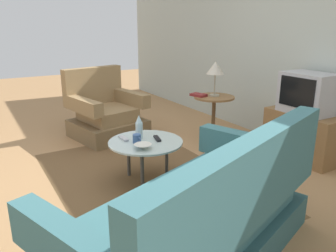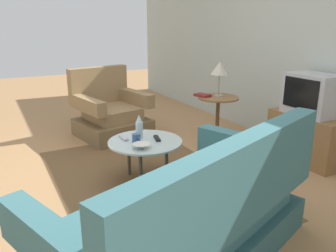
{
  "view_description": "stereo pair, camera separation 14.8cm",
  "coord_description": "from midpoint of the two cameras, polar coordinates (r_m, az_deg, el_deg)",
  "views": [
    {
      "loc": [
        2.85,
        -1.28,
        1.54
      ],
      "look_at": [
        0.07,
        0.38,
        0.55
      ],
      "focal_mm": 35.87,
      "sensor_mm": 36.0,
      "label": 1
    },
    {
      "loc": [
        2.92,
        -1.15,
        1.54
      ],
      "look_at": [
        0.07,
        0.38,
        0.55
      ],
      "focal_mm": 35.87,
      "sensor_mm": 36.0,
      "label": 2
    }
  ],
  "objects": [
    {
      "name": "coffee_table",
      "position": [
        3.34,
        -2.63,
        -3.17
      ],
      "size": [
        0.74,
        0.74,
        0.43
      ],
      "color": "#B2C6C1",
      "rests_on": "ground"
    },
    {
      "name": "tv_stand",
      "position": [
        4.25,
        23.54,
        -1.78
      ],
      "size": [
        0.88,
        0.46,
        0.55
      ],
      "color": "olive",
      "rests_on": "ground"
    },
    {
      "name": "couch",
      "position": [
        2.28,
        5.22,
        -16.07
      ],
      "size": [
        1.53,
        2.1,
        0.95
      ],
      "rotation": [
        0.0,
        0.0,
        1.91
      ],
      "color": "#325C60",
      "rests_on": "ground"
    },
    {
      "name": "table_lamp",
      "position": [
        4.45,
        9.72,
        9.46
      ],
      "size": [
        0.23,
        0.23,
        0.45
      ],
      "color": "#9E937A",
      "rests_on": "side_table"
    },
    {
      "name": "tv_remote_dark",
      "position": [
        3.37,
        -0.62,
        -2.12
      ],
      "size": [
        0.17,
        0.08,
        0.02
      ],
      "rotation": [
        0.0,
        0.0,
        6.02
      ],
      "color": "black",
      "rests_on": "coffee_table"
    },
    {
      "name": "vase",
      "position": [
        3.4,
        -3.68,
        -0.12
      ],
      "size": [
        0.07,
        0.07,
        0.24
      ],
      "color": "silver",
      "rests_on": "coffee_table"
    },
    {
      "name": "area_rug",
      "position": [
        3.5,
        -2.54,
        -9.16
      ],
      "size": [
        2.63,
        1.72,
        0.0
      ],
      "primitive_type": "cube",
      "color": "brown",
      "rests_on": "ground"
    },
    {
      "name": "mug",
      "position": [
        3.28,
        -4.1,
        -2.09
      ],
      "size": [
        0.13,
        0.08,
        0.08
      ],
      "color": "#335184",
      "rests_on": "coffee_table"
    },
    {
      "name": "bowl",
      "position": [
        3.13,
        -3.2,
        -3.44
      ],
      "size": [
        0.17,
        0.17,
        0.05
      ],
      "color": "silver",
      "rests_on": "coffee_table"
    },
    {
      "name": "ground_plane",
      "position": [
        3.49,
        -4.93,
        -9.28
      ],
      "size": [
        16.0,
        16.0,
        0.0
      ],
      "primitive_type": "plane",
      "color": "#AD7F51"
    },
    {
      "name": "television",
      "position": [
        4.12,
        24.3,
        4.91
      ],
      "size": [
        0.57,
        0.4,
        0.46
      ],
      "color": "#B7B7BC",
      "rests_on": "tv_stand"
    },
    {
      "name": "armchair",
      "position": [
        4.85,
        -8.98,
        2.08
      ],
      "size": [
        1.0,
        1.03,
        0.95
      ],
      "rotation": [
        0.0,
        0.0,
        -1.38
      ],
      "color": "brown",
      "rests_on": "ground"
    },
    {
      "name": "tv_remote_silver",
      "position": [
        3.4,
        -6.33,
        -2.02
      ],
      "size": [
        0.16,
        0.05,
        0.02
      ],
      "rotation": [
        0.0,
        0.0,
        6.28
      ],
      "color": "#B2B2B7",
      "rests_on": "coffee_table"
    },
    {
      "name": "book",
      "position": [
        4.47,
        6.83,
        5.2
      ],
      "size": [
        0.23,
        0.18,
        0.03
      ],
      "rotation": [
        0.0,
        0.0,
        0.27
      ],
      "color": "maroon",
      "rests_on": "side_table"
    },
    {
      "name": "side_table",
      "position": [
        4.52,
        9.39,
        2.8
      ],
      "size": [
        0.54,
        0.54,
        0.62
      ],
      "color": "olive",
      "rests_on": "ground"
    },
    {
      "name": "back_wall",
      "position": [
        4.58,
        23.32,
        13.26
      ],
      "size": [
        9.0,
        0.12,
        2.7
      ],
      "primitive_type": "cube",
      "color": "#B2BCB2",
      "rests_on": "ground"
    }
  ]
}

